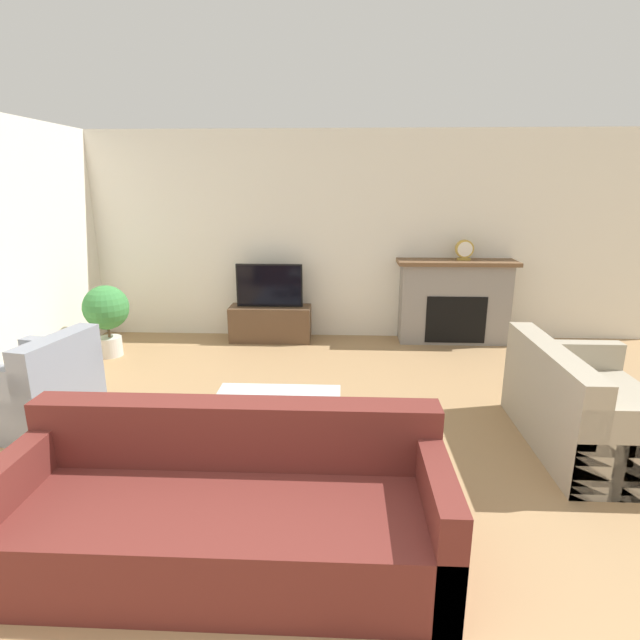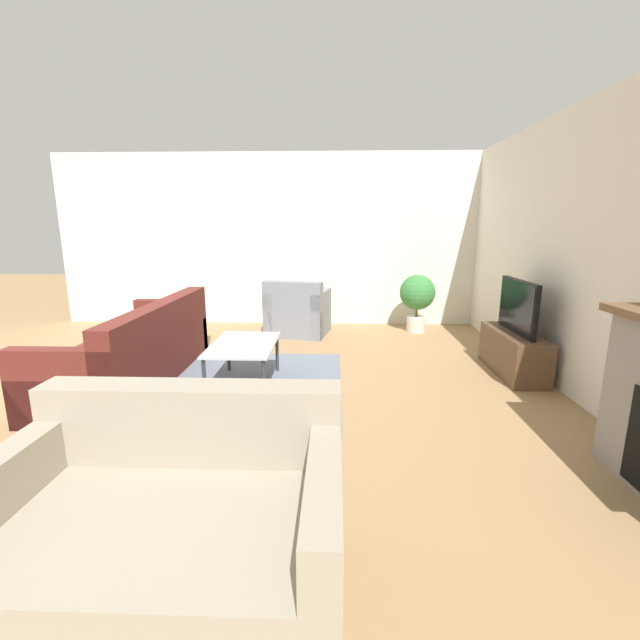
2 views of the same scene
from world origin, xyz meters
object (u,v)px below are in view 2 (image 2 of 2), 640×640
(coffee_table, at_px, (244,348))
(potted_plant, at_px, (417,296))
(tv, at_px, (518,306))
(couch_loveseat, at_px, (171,528))
(couch_sectional, at_px, (136,353))
(armchair_by_window, at_px, (298,314))

(coffee_table, distance_m, potted_plant, 3.16)
(tv, xyz_separation_m, coffee_table, (0.46, -2.85, -0.35))
(potted_plant, bearing_deg, couch_loveseat, -22.18)
(couch_sectional, relative_size, coffee_table, 2.43)
(armchair_by_window, bearing_deg, coffee_table, 91.38)
(couch_sectional, xyz_separation_m, coffee_table, (0.12, 1.16, 0.11))
(armchair_by_window, distance_m, coffee_table, 2.14)
(armchair_by_window, bearing_deg, couch_loveseat, 98.99)
(couch_loveseat, distance_m, coffee_table, 2.47)
(armchair_by_window, height_order, coffee_table, armchair_by_window)
(couch_loveseat, bearing_deg, armchair_by_window, 87.97)
(tv, distance_m, potted_plant, 2.00)
(couch_sectional, bearing_deg, armchair_by_window, 142.57)
(couch_loveseat, height_order, armchair_by_window, same)
(tv, height_order, potted_plant, tv)
(armchair_by_window, bearing_deg, tv, 157.56)
(couch_loveseat, xyz_separation_m, coffee_table, (-2.46, -0.20, 0.11))
(couch_loveseat, distance_m, potted_plant, 5.17)
(potted_plant, bearing_deg, armchair_by_window, -83.16)
(couch_loveseat, distance_m, armchair_by_window, 4.57)
(armchair_by_window, distance_m, potted_plant, 1.82)
(armchair_by_window, xyz_separation_m, potted_plant, (-0.21, 1.79, 0.25))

